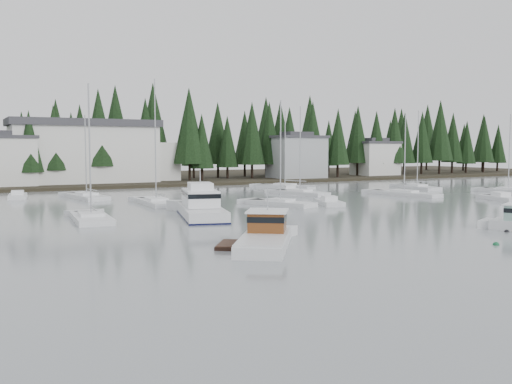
% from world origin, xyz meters
% --- Properties ---
extents(ground, '(260.00, 260.00, 0.00)m').
position_xyz_m(ground, '(0.00, 0.00, 0.00)').
color(ground, gray).
rests_on(ground, ground).
extents(far_shore_land, '(240.00, 54.00, 1.00)m').
position_xyz_m(far_shore_land, '(0.00, 97.00, 0.00)').
color(far_shore_land, black).
rests_on(far_shore_land, ground).
extents(conifer_treeline, '(200.00, 22.00, 20.00)m').
position_xyz_m(conifer_treeline, '(0.00, 86.00, 0.00)').
color(conifer_treeline, black).
rests_on(conifer_treeline, ground).
extents(house_west, '(9.54, 7.42, 8.75)m').
position_xyz_m(house_west, '(-18.00, 79.00, 4.65)').
color(house_west, silver).
rests_on(house_west, ground).
extents(house_east_a, '(10.60, 8.48, 9.25)m').
position_xyz_m(house_east_a, '(36.00, 78.00, 4.90)').
color(house_east_a, '#999EA0').
rests_on(house_east_a, ground).
extents(house_east_b, '(9.54, 7.42, 8.25)m').
position_xyz_m(house_east_b, '(58.00, 80.00, 4.40)').
color(house_east_b, silver).
rests_on(house_east_b, ground).
extents(harbor_inn, '(29.50, 11.50, 10.90)m').
position_xyz_m(harbor_inn, '(-2.96, 82.34, 5.78)').
color(harbor_inn, silver).
rests_on(harbor_inn, ground).
extents(lobster_boat_brown, '(7.47, 8.90, 4.36)m').
position_xyz_m(lobster_boat_brown, '(-7.66, 12.64, 0.50)').
color(lobster_boat_brown, silver).
rests_on(lobster_boat_brown, ground).
extents(cabin_cruiser_center, '(6.48, 12.06, 4.95)m').
position_xyz_m(cabin_cruiser_center, '(-5.02, 29.65, 0.74)').
color(cabin_cruiser_center, silver).
rests_on(cabin_cruiser_center, ground).
extents(sailboat_0, '(4.37, 10.02, 12.92)m').
position_xyz_m(sailboat_0, '(39.94, 48.10, 0.07)').
color(sailboat_0, silver).
rests_on(sailboat_0, ground).
extents(sailboat_2, '(4.18, 11.03, 11.52)m').
position_xyz_m(sailboat_2, '(28.99, 39.19, 0.06)').
color(sailboat_2, silver).
rests_on(sailboat_2, ground).
extents(sailboat_3, '(6.61, 10.22, 13.01)m').
position_xyz_m(sailboat_3, '(22.12, 59.42, 0.07)').
color(sailboat_3, silver).
rests_on(sailboat_3, ground).
extents(sailboat_4, '(5.56, 8.83, 12.33)m').
position_xyz_m(sailboat_4, '(7.06, 35.41, 0.07)').
color(sailboat_4, silver).
rests_on(sailboat_4, ground).
extents(sailboat_5, '(4.68, 9.44, 12.77)m').
position_xyz_m(sailboat_5, '(17.08, 47.00, 0.07)').
color(sailboat_5, silver).
rests_on(sailboat_5, ground).
extents(sailboat_6, '(3.68, 8.64, 12.66)m').
position_xyz_m(sailboat_6, '(-14.80, 31.44, 0.07)').
color(sailboat_6, silver).
rests_on(sailboat_6, ground).
extents(sailboat_7, '(3.79, 8.46, 11.91)m').
position_xyz_m(sailboat_7, '(45.90, 35.86, 0.07)').
color(sailboat_7, silver).
rests_on(sailboat_7, ground).
extents(sailboat_8, '(3.28, 9.46, 14.84)m').
position_xyz_m(sailboat_8, '(-4.93, 43.22, 0.08)').
color(sailboat_8, silver).
rests_on(sailboat_8, ground).
extents(sailboat_10, '(4.08, 9.99, 11.28)m').
position_xyz_m(sailboat_10, '(-10.35, 55.01, 0.05)').
color(sailboat_10, silver).
rests_on(sailboat_10, ground).
extents(runabout_1, '(3.73, 5.57, 1.42)m').
position_xyz_m(runabout_1, '(12.35, 33.36, 0.13)').
color(runabout_1, silver).
rests_on(runabout_1, ground).
extents(runabout_2, '(3.82, 6.58, 1.42)m').
position_xyz_m(runabout_2, '(34.61, 28.11, 0.13)').
color(runabout_2, silver).
rests_on(runabout_2, ground).
extents(runabout_3, '(2.87, 5.61, 1.42)m').
position_xyz_m(runabout_3, '(-18.17, 59.33, 0.13)').
color(runabout_3, silver).
rests_on(runabout_3, ground).
extents(runabout_4, '(3.67, 6.15, 1.42)m').
position_xyz_m(runabout_4, '(18.40, 52.03, 0.13)').
color(runabout_4, silver).
rests_on(runabout_4, ground).
extents(mooring_buoy_green, '(0.43, 0.43, 0.43)m').
position_xyz_m(mooring_buoy_green, '(6.28, 5.82, 0.00)').
color(mooring_buoy_green, '#145933').
rests_on(mooring_buoy_green, ground).
extents(mooring_buoy_dark, '(0.39, 0.39, 0.39)m').
position_xyz_m(mooring_buoy_dark, '(11.99, 9.48, 0.00)').
color(mooring_buoy_dark, black).
rests_on(mooring_buoy_dark, ground).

